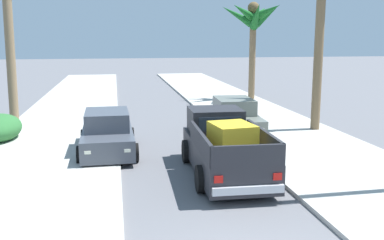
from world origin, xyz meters
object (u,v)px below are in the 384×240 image
(pickup_truck, at_px, (224,147))
(car_right_near, at_px, (234,117))
(car_left_near, at_px, (107,134))
(palm_tree_left_back, at_px, (253,21))

(pickup_truck, bearing_deg, car_right_near, 71.55)
(pickup_truck, distance_m, car_left_near, 4.70)
(pickup_truck, xyz_separation_m, palm_tree_left_back, (5.59, 14.86, 4.33))
(pickup_truck, relative_size, palm_tree_left_back, 0.83)
(pickup_truck, height_order, car_left_near, pickup_truck)
(car_left_near, bearing_deg, car_right_near, 23.83)
(car_left_near, xyz_separation_m, palm_tree_left_back, (9.16, 11.80, 4.44))
(car_left_near, relative_size, palm_tree_left_back, 0.68)
(pickup_truck, distance_m, palm_tree_left_back, 16.46)
(car_right_near, bearing_deg, palm_tree_left_back, 68.14)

